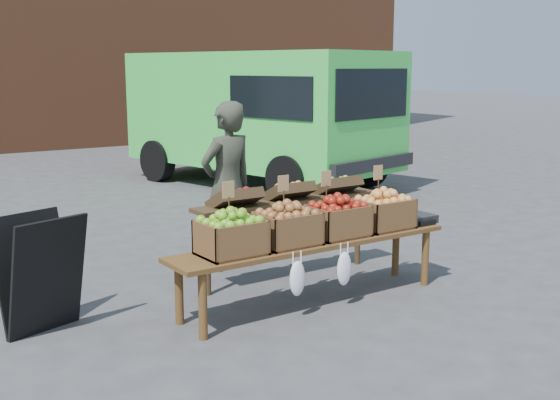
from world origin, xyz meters
TOP-DOWN VIEW (x-y plane):
  - ground at (0.00, 0.00)m, footprint 80.00×80.00m
  - delivery_van at (2.03, 5.87)m, footprint 3.41×5.51m
  - vendor at (-1.11, 1.62)m, footprint 0.68×0.50m
  - chalkboard_sign at (-3.22, 0.93)m, footprint 0.70×0.51m
  - back_table at (-0.81, 0.97)m, footprint 2.10×0.44m
  - display_bench at (-1.06, 0.25)m, footprint 2.70×0.56m
  - crate_golden_apples at (-1.89, 0.25)m, footprint 0.50×0.40m
  - crate_russet_pears at (-1.34, 0.25)m, footprint 0.50×0.40m
  - crate_red_apples at (-0.79, 0.25)m, footprint 0.50×0.40m
  - crate_green_apples at (-0.24, 0.25)m, footprint 0.50×0.40m
  - weighing_scale at (0.19, 0.25)m, footprint 0.34×0.30m

SIDE VIEW (x-z plane):
  - ground at x=0.00m, z-range 0.00..0.00m
  - display_bench at x=-1.06m, z-range 0.00..0.57m
  - chalkboard_sign at x=-3.22m, z-range 0.00..0.95m
  - back_table at x=-0.81m, z-range 0.00..1.04m
  - weighing_scale at x=0.19m, z-range 0.57..0.65m
  - crate_golden_apples at x=-1.89m, z-range 0.57..0.85m
  - crate_russet_pears at x=-1.34m, z-range 0.57..0.85m
  - crate_red_apples at x=-0.79m, z-range 0.57..0.85m
  - crate_green_apples at x=-0.24m, z-range 0.57..0.85m
  - vendor at x=-1.11m, z-range 0.00..1.72m
  - delivery_van at x=2.03m, z-range 0.00..2.30m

